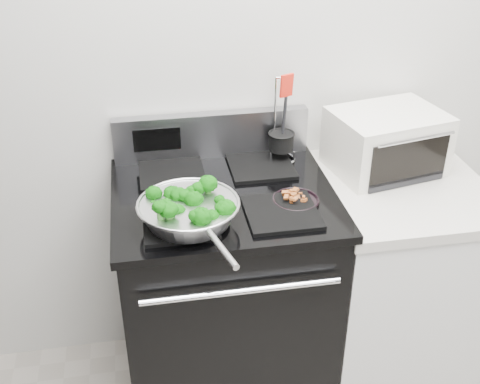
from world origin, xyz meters
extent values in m
cube|color=beige|center=(0.00, 1.75, 1.35)|extent=(4.00, 0.02, 2.70)
cube|color=black|center=(-0.30, 1.41, 0.46)|extent=(0.76, 0.66, 0.92)
cube|color=black|center=(-0.30, 1.41, 0.94)|extent=(0.79, 0.69, 0.03)
cube|color=#99999E|center=(-0.30, 1.72, 1.04)|extent=(0.76, 0.05, 0.18)
cube|color=black|center=(-0.47, 1.24, 0.96)|extent=(0.24, 0.24, 0.01)
cube|color=black|center=(-0.13, 1.24, 0.96)|extent=(0.24, 0.24, 0.01)
cube|color=black|center=(-0.47, 1.58, 0.96)|extent=(0.24, 0.24, 0.01)
cube|color=black|center=(-0.13, 1.58, 0.96)|extent=(0.24, 0.24, 0.01)
cube|color=white|center=(0.39, 1.41, 0.44)|extent=(0.60, 0.66, 0.88)
cube|color=beige|center=(0.39, 1.41, 0.90)|extent=(0.62, 0.68, 0.04)
torus|color=silver|center=(-0.44, 1.23, 1.03)|extent=(0.34, 0.34, 0.01)
cylinder|color=silver|center=(-0.37, 0.98, 1.02)|extent=(0.07, 0.20, 0.02)
cylinder|color=black|center=(-0.06, 1.31, 0.95)|extent=(0.16, 0.16, 0.01)
cylinder|color=black|center=(-0.04, 1.63, 1.03)|extent=(0.10, 0.10, 0.07)
cylinder|color=black|center=(-0.04, 1.63, 1.11)|extent=(0.02, 0.02, 0.21)
cube|color=red|center=(-0.04, 1.63, 1.26)|extent=(0.05, 0.03, 0.09)
cube|color=white|center=(0.35, 1.55, 1.04)|extent=(0.46, 0.38, 0.23)
cube|color=black|center=(0.35, 1.39, 1.03)|extent=(0.32, 0.07, 0.16)
camera|label=1|loc=(-0.57, -0.41, 2.03)|focal=45.00mm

